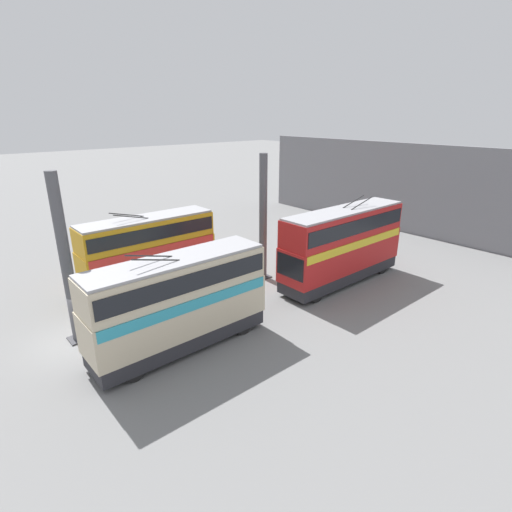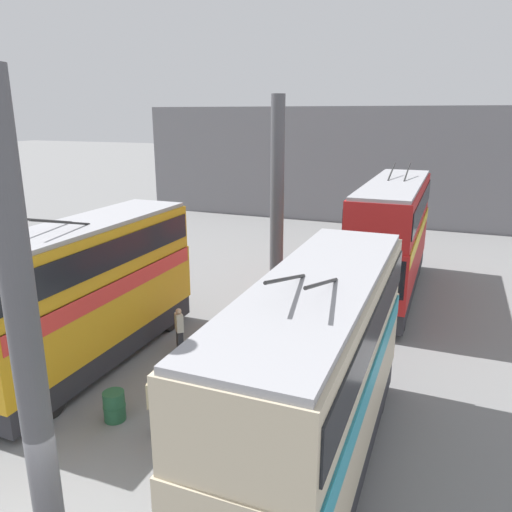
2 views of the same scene
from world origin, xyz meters
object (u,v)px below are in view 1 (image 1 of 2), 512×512
(bus_left_far, at_px, (343,241))
(person_by_left_row, at_px, (208,301))
(bus_left_near, at_px, (179,298))
(person_by_right_row, at_px, (192,276))
(person_aisle_midway, at_px, (140,313))
(person_aisle_foreground, at_px, (143,303))
(oil_drum, at_px, (135,302))
(bus_right_near, at_px, (149,247))

(bus_left_far, xyz_separation_m, person_by_left_row, (-10.00, 2.14, -2.19))
(person_by_left_row, bearing_deg, bus_left_near, 178.80)
(person_by_right_row, height_order, person_aisle_midway, person_by_right_row)
(person_by_right_row, relative_size, person_aisle_foreground, 0.92)
(person_aisle_foreground, bearing_deg, oil_drum, -111.90)
(bus_right_near, bearing_deg, person_aisle_foreground, -122.14)
(bus_left_near, distance_m, bus_right_near, 8.89)
(bus_right_near, xyz_separation_m, person_aisle_midway, (-3.23, -5.04, -1.96))
(bus_left_far, xyz_separation_m, bus_right_near, (-10.48, 8.50, -0.27))
(person_by_right_row, bearing_deg, oil_drum, -126.38)
(person_by_right_row, height_order, person_by_left_row, person_by_left_row)
(bus_right_near, xyz_separation_m, person_by_right_row, (1.89, -2.31, -1.93))
(person_aisle_foreground, bearing_deg, bus_right_near, -138.70)
(person_by_left_row, distance_m, person_aisle_midway, 3.94)
(person_by_left_row, bearing_deg, oil_drum, 94.26)
(person_by_left_row, relative_size, person_aisle_midway, 1.04)
(person_aisle_foreground, xyz_separation_m, person_aisle_midway, (-0.56, -0.78, -0.11))
(bus_left_near, height_order, person_by_right_row, bus_left_near)
(bus_right_near, distance_m, person_by_right_row, 3.55)
(person_aisle_foreground, distance_m, oil_drum, 1.55)
(person_by_right_row, bearing_deg, person_aisle_midway, -104.53)
(bus_left_near, xyz_separation_m, bus_left_far, (13.10, 0.00, 0.24))
(bus_left_far, bearing_deg, person_by_right_row, 144.21)
(person_by_left_row, bearing_deg, person_aisle_midway, 124.45)
(bus_left_far, relative_size, person_by_right_row, 6.58)
(person_aisle_foreground, bearing_deg, person_by_right_row, -173.45)
(bus_left_far, bearing_deg, bus_left_near, 180.00)
(bus_right_near, xyz_separation_m, oil_drum, (-2.54, -2.79, -2.34))
(bus_left_far, height_order, bus_right_near, bus_left_far)
(bus_left_near, xyz_separation_m, bus_right_near, (2.62, 8.50, -0.03))
(bus_left_near, distance_m, person_by_left_row, 4.24)
(person_by_right_row, distance_m, person_by_left_row, 4.29)
(person_aisle_midway, bearing_deg, person_aisle_foreground, 159.87)
(person_by_left_row, bearing_deg, bus_right_near, 58.40)
(bus_right_near, relative_size, person_aisle_midway, 6.02)
(bus_left_far, bearing_deg, person_by_left_row, 167.92)
(person_by_right_row, distance_m, person_aisle_foreground, 4.96)
(bus_right_near, height_order, person_by_right_row, bus_right_near)
(bus_left_near, distance_m, person_aisle_midway, 4.04)
(person_by_left_row, height_order, oil_drum, person_by_left_row)
(person_by_left_row, relative_size, person_aisle_foreground, 0.93)
(bus_left_near, height_order, oil_drum, bus_left_near)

